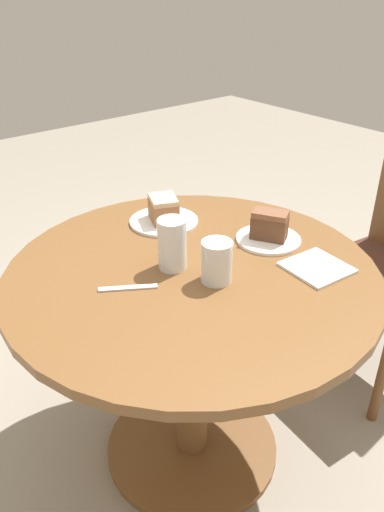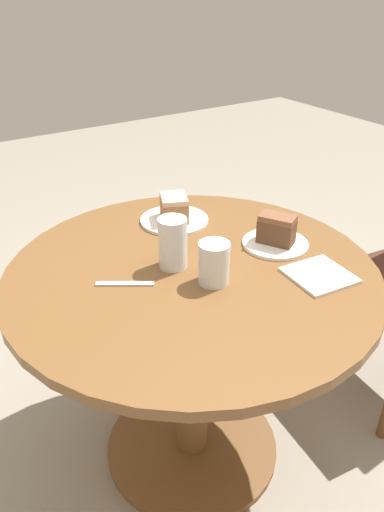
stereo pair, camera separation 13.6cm
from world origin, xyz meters
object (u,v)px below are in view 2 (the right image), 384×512
Objects in this scene: plate_far at (275,244)px; glass_lemonade at (214,265)px; cake_slice_far at (277,229)px; plate_near at (174,220)px; glass_water at (173,245)px; cake_slice_near at (174,208)px.

glass_lemonade is at bearing -76.78° from plate_far.
glass_lemonade is (0.06, -0.27, 0.05)m from plate_far.
plate_near is at bearing -150.92° from cake_slice_far.
cake_slice_far is 1.06× the size of glass_lemonade.
glass_water reaches higher than glass_lemonade.
plate_far is 1.62× the size of cake_slice_far.
cake_slice_near is 1.10× the size of glass_lemonade.
glass_water is at bearing -159.86° from glass_lemonade.
plate_far is 1.36× the size of glass_water.
glass_water is (0.24, -0.15, 0.06)m from plate_near.
plate_far is 0.05m from cake_slice_far.
plate_near is 0.04m from cake_slice_near.
glass_lemonade reaches higher than plate_near.
cake_slice_near is 0.35m from cake_slice_far.
cake_slice_far is (0.30, 0.17, 0.05)m from plate_near.
cake_slice_near is (0.00, 0.00, 0.04)m from plate_near.
glass_lemonade is (0.06, -0.27, -0.00)m from cake_slice_far.
plate_far is at bearing 29.08° from cake_slice_near.
cake_slice_far reaches higher than cake_slice_near.
glass_water is (-0.06, -0.32, 0.06)m from plate_far.
glass_water is at bearing -32.00° from cake_slice_near.
glass_lemonade reaches higher than cake_slice_near.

